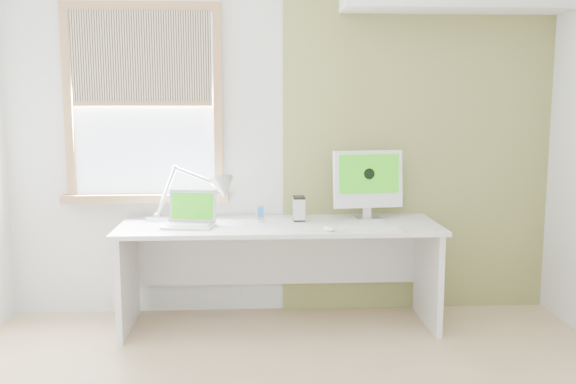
{
  "coord_description": "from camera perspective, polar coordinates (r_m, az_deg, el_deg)",
  "views": [
    {
      "loc": [
        -0.21,
        -2.9,
        1.57
      ],
      "look_at": [
        0.0,
        1.05,
        1.0
      ],
      "focal_mm": 39.44,
      "sensor_mm": 36.0,
      "label": 1
    }
  ],
  "objects": [
    {
      "name": "imac",
      "position": [
        4.56,
        7.21,
        1.03
      ],
      "size": [
        0.51,
        0.19,
        0.49
      ],
      "color": "silver",
      "rests_on": "desk"
    },
    {
      "name": "accent_wall",
      "position": [
        4.8,
        11.59,
        4.82
      ],
      "size": [
        2.0,
        0.02,
        2.6
      ],
      "primitive_type": "cube",
      "color": "olive",
      "rests_on": "room"
    },
    {
      "name": "external_drive",
      "position": [
        4.48,
        0.99,
        -1.5
      ],
      "size": [
        0.08,
        0.13,
        0.17
      ],
      "color": "silver",
      "rests_on": "desk"
    },
    {
      "name": "keyboard",
      "position": [
        4.19,
        7.45,
        -3.3
      ],
      "size": [
        0.42,
        0.17,
        0.02
      ],
      "color": "white",
      "rests_on": "desk"
    },
    {
      "name": "laptop",
      "position": [
        4.34,
        -8.78,
        -2.27
      ],
      "size": [
        0.37,
        0.31,
        0.23
      ],
      "color": "silver",
      "rests_on": "desk"
    },
    {
      "name": "phone_dock",
      "position": [
        4.44,
        -2.48,
        -2.26
      ],
      "size": [
        0.07,
        0.07,
        0.12
      ],
      "color": "silver",
      "rests_on": "desk"
    },
    {
      "name": "window",
      "position": [
        4.68,
        -12.89,
        7.69
      ],
      "size": [
        1.2,
        0.14,
        1.42
      ],
      "color": "#9B6D42",
      "rests_on": "room"
    },
    {
      "name": "mouse",
      "position": [
        4.13,
        3.79,
        -3.31
      ],
      "size": [
        0.11,
        0.13,
        0.03
      ],
      "primitive_type": "ellipsoid",
      "rotation": [
        0.0,
        0.0,
        0.41
      ],
      "color": "white",
      "rests_on": "desk"
    },
    {
      "name": "desk_lamp",
      "position": [
        4.47,
        -7.0,
        0.0
      ],
      "size": [
        0.69,
        0.29,
        0.39
      ],
      "color": "silver",
      "rests_on": "desk"
    },
    {
      "name": "desk",
      "position": [
        4.46,
        -0.8,
        -5.2
      ],
      "size": [
        2.2,
        0.7,
        0.73
      ],
      "color": "silver",
      "rests_on": "room"
    },
    {
      "name": "room",
      "position": [
        2.92,
        1.11,
        2.89
      ],
      "size": [
        4.04,
        3.54,
        2.64
      ],
      "color": "tan",
      "rests_on": "ground"
    }
  ]
}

